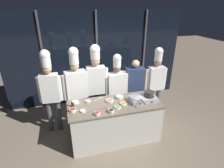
# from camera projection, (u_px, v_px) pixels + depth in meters

# --- Properties ---
(ground_plane) EXTENTS (24.00, 24.00, 0.00)m
(ground_plane) POSITION_uv_depth(u_px,v_px,m) (115.00, 137.00, 4.07)
(ground_plane) COLOR #7F705B
(window_wall_back) EXTENTS (5.26, 0.09, 2.70)m
(window_wall_back) POSITION_uv_depth(u_px,v_px,m) (97.00, 59.00, 5.21)
(window_wall_back) COLOR black
(window_wall_back) RESTS_ON ground_plane
(demo_counter) EXTENTS (1.98, 0.81, 0.91)m
(demo_counter) POSITION_uv_depth(u_px,v_px,m) (115.00, 121.00, 3.88)
(demo_counter) COLOR beige
(demo_counter) RESTS_ON ground_plane
(portable_stove) EXTENTS (0.57, 0.32, 0.12)m
(portable_stove) POSITION_uv_depth(u_px,v_px,m) (143.00, 99.00, 3.77)
(portable_stove) COLOR #B2B5BA
(portable_stove) RESTS_ON demo_counter
(frying_pan) EXTENTS (0.30, 0.51, 0.05)m
(frying_pan) POSITION_uv_depth(u_px,v_px,m) (138.00, 96.00, 3.70)
(frying_pan) COLOR #ADAFB5
(frying_pan) RESTS_ON portable_stove
(stock_pot) EXTENTS (0.23, 0.21, 0.11)m
(stock_pot) POSITION_uv_depth(u_px,v_px,m) (149.00, 93.00, 3.75)
(stock_pot) COLOR #333335
(stock_pot) RESTS_ON portable_stove
(squeeze_bottle_soy) EXTENTS (0.05, 0.05, 0.16)m
(squeeze_bottle_soy) POSITION_uv_depth(u_px,v_px,m) (72.00, 104.00, 3.55)
(squeeze_bottle_soy) COLOR #332319
(squeeze_bottle_soy) RESTS_ON demo_counter
(prep_bowl_noodles) EXTENTS (0.17, 0.17, 0.05)m
(prep_bowl_noodles) POSITION_uv_depth(u_px,v_px,m) (120.00, 97.00, 3.90)
(prep_bowl_noodles) COLOR white
(prep_bowl_noodles) RESTS_ON demo_counter
(prep_bowl_scallions) EXTENTS (0.13, 0.13, 0.04)m
(prep_bowl_scallions) POSITION_uv_depth(u_px,v_px,m) (117.00, 107.00, 3.53)
(prep_bowl_scallions) COLOR white
(prep_bowl_scallions) RESTS_ON demo_counter
(prep_bowl_bell_pepper) EXTENTS (0.11, 0.11, 0.06)m
(prep_bowl_bell_pepper) POSITION_uv_depth(u_px,v_px,m) (97.00, 113.00, 3.31)
(prep_bowl_bell_pepper) COLOR white
(prep_bowl_bell_pepper) RESTS_ON demo_counter
(prep_bowl_carrots) EXTENTS (0.14, 0.14, 0.04)m
(prep_bowl_carrots) POSITION_uv_depth(u_px,v_px,m) (123.00, 104.00, 3.66)
(prep_bowl_carrots) COLOR white
(prep_bowl_carrots) RESTS_ON demo_counter
(prep_bowl_soy_glaze) EXTENTS (0.12, 0.12, 0.06)m
(prep_bowl_soy_glaze) POSITION_uv_depth(u_px,v_px,m) (111.00, 111.00, 3.39)
(prep_bowl_soy_glaze) COLOR white
(prep_bowl_soy_glaze) RESTS_ON demo_counter
(prep_bowl_onion) EXTENTS (0.11, 0.11, 0.03)m
(prep_bowl_onion) POSITION_uv_depth(u_px,v_px,m) (83.00, 111.00, 3.41)
(prep_bowl_onion) COLOR white
(prep_bowl_onion) RESTS_ON demo_counter
(prep_bowl_chili_flakes) EXTENTS (0.13, 0.13, 0.05)m
(prep_bowl_chili_flakes) POSITION_uv_depth(u_px,v_px,m) (73.00, 110.00, 3.42)
(prep_bowl_chili_flakes) COLOR white
(prep_bowl_chili_flakes) RESTS_ON demo_counter
(prep_bowl_mushrooms) EXTENTS (0.17, 0.17, 0.04)m
(prep_bowl_mushrooms) POSITION_uv_depth(u_px,v_px,m) (110.00, 101.00, 3.77)
(prep_bowl_mushrooms) COLOR white
(prep_bowl_mushrooms) RESTS_ON demo_counter
(prep_bowl_rice) EXTENTS (0.15, 0.15, 0.04)m
(prep_bowl_rice) POSITION_uv_depth(u_px,v_px,m) (76.00, 102.00, 3.70)
(prep_bowl_rice) COLOR white
(prep_bowl_rice) RESTS_ON demo_counter
(prep_bowl_chicken) EXTENTS (0.11, 0.11, 0.04)m
(prep_bowl_chicken) POSITION_uv_depth(u_px,v_px,m) (88.00, 101.00, 3.75)
(prep_bowl_chicken) COLOR white
(prep_bowl_chicken) RESTS_ON demo_counter
(serving_spoon_slotted) EXTENTS (0.23, 0.05, 0.02)m
(serving_spoon_slotted) POSITION_uv_depth(u_px,v_px,m) (105.00, 108.00, 3.53)
(serving_spoon_slotted) COLOR olive
(serving_spoon_slotted) RESTS_ON demo_counter
(serving_spoon_solid) EXTENTS (0.21, 0.14, 0.02)m
(serving_spoon_solid) POSITION_uv_depth(u_px,v_px,m) (100.00, 98.00, 3.89)
(serving_spoon_solid) COLOR #B2B5BA
(serving_spoon_solid) RESTS_ON demo_counter
(chef_head) EXTENTS (0.51, 0.23, 2.00)m
(chef_head) POSITION_uv_depth(u_px,v_px,m) (50.00, 86.00, 3.84)
(chef_head) COLOR #4C4C51
(chef_head) RESTS_ON ground_plane
(chef_sous) EXTENTS (0.63, 0.31, 2.01)m
(chef_sous) POSITION_uv_depth(u_px,v_px,m) (76.00, 85.00, 4.04)
(chef_sous) COLOR #2D3856
(chef_sous) RESTS_ON ground_plane
(chef_line) EXTENTS (0.57, 0.23, 2.03)m
(chef_line) POSITION_uv_depth(u_px,v_px,m) (96.00, 80.00, 4.16)
(chef_line) COLOR #2D3856
(chef_line) RESTS_ON ground_plane
(chef_pastry) EXTENTS (0.63, 0.27, 1.79)m
(chef_pastry) POSITION_uv_depth(u_px,v_px,m) (117.00, 85.00, 4.32)
(chef_pastry) COLOR #2D3856
(chef_pastry) RESTS_ON ground_plane
(person_guest) EXTENTS (0.62, 0.27, 1.60)m
(person_guest) POSITION_uv_depth(u_px,v_px,m) (135.00, 84.00, 4.47)
(person_guest) COLOR #2D3856
(person_guest) RESTS_ON ground_plane
(chef_apprentice) EXTENTS (0.53, 0.22, 1.89)m
(chef_apprentice) POSITION_uv_depth(u_px,v_px,m) (156.00, 78.00, 4.52)
(chef_apprentice) COLOR #4C4C51
(chef_apprentice) RESTS_ON ground_plane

